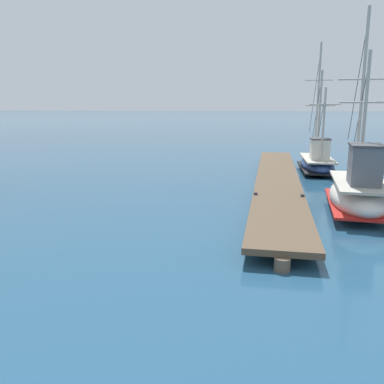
# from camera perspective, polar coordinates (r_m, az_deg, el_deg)

# --- Properties ---
(floating_dock) EXTENTS (3.40, 18.99, 0.53)m
(floating_dock) POSITION_cam_1_polar(r_m,az_deg,el_deg) (18.30, 11.78, 1.79)
(floating_dock) COLOR brown
(floating_dock) RESTS_ON ground
(fishing_boat_0) EXTENTS (2.49, 6.54, 6.77)m
(fishing_boat_0) POSITION_cam_1_polar(r_m,az_deg,el_deg) (14.72, 22.26, 0.07)
(fishing_boat_0) COLOR silver
(fishing_boat_0) RESTS_ON ground
(fishing_boat_1) EXTENTS (1.96, 6.85, 6.81)m
(fishing_boat_1) POSITION_cam_1_polar(r_m,az_deg,el_deg) (22.89, 17.03, 4.09)
(fishing_boat_1) COLOR navy
(fishing_boat_1) RESTS_ON ground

